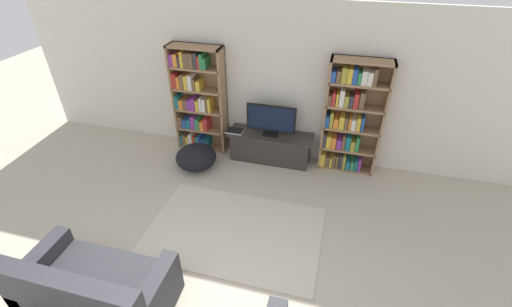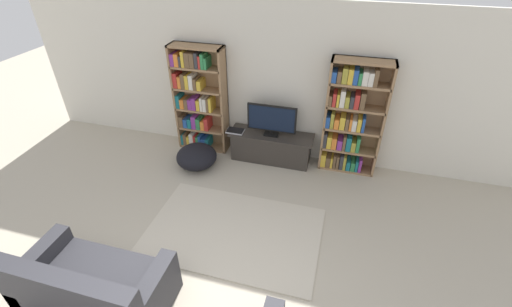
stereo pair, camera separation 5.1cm
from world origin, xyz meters
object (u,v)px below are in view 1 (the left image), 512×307
(bookshelf_right, at_px, (350,119))
(couch_left_sectional, at_px, (95,290))
(beanbag_ottoman, at_px, (196,157))
(tv_stand, at_px, (270,147))
(laptop, at_px, (235,131))
(television, at_px, (271,120))
(bookshelf_left, at_px, (197,100))

(bookshelf_right, distance_m, couch_left_sectional, 4.12)
(couch_left_sectional, height_order, beanbag_ottoman, couch_left_sectional)
(bookshelf_right, relative_size, tv_stand, 1.32)
(tv_stand, height_order, beanbag_ottoman, tv_stand)
(laptop, height_order, beanbag_ottoman, laptop)
(television, distance_m, beanbag_ottoman, 1.41)
(bookshelf_left, bearing_deg, bookshelf_right, -0.01)
(bookshelf_left, distance_m, tv_stand, 1.50)
(bookshelf_right, xyz_separation_m, couch_left_sectional, (-2.38, -3.30, -0.64))
(television, bearing_deg, bookshelf_right, 5.57)
(television, bearing_deg, tv_stand, 90.00)
(beanbag_ottoman, bearing_deg, tv_stand, 24.55)
(bookshelf_right, bearing_deg, beanbag_ottoman, -165.14)
(laptop, relative_size, beanbag_ottoman, 0.43)
(bookshelf_left, xyz_separation_m, laptop, (0.72, -0.18, -0.42))
(bookshelf_left, xyz_separation_m, couch_left_sectional, (0.19, -3.30, -0.66))
(bookshelf_left, height_order, tv_stand, bookshelf_left)
(television, xyz_separation_m, beanbag_ottoman, (-1.16, -0.52, -0.61))
(tv_stand, height_order, couch_left_sectional, couch_left_sectional)
(bookshelf_left, relative_size, laptop, 6.40)
(beanbag_ottoman, bearing_deg, laptop, 39.69)
(bookshelf_left, relative_size, bookshelf_right, 1.00)
(laptop, bearing_deg, beanbag_ottoman, -140.31)
(tv_stand, xyz_separation_m, beanbag_ottoman, (-1.16, -0.53, -0.07))
(couch_left_sectional, bearing_deg, tv_stand, 70.23)
(bookshelf_right, relative_size, beanbag_ottoman, 2.76)
(bookshelf_left, xyz_separation_m, beanbag_ottoman, (0.18, -0.64, -0.75))
(bookshelf_left, relative_size, television, 2.29)
(bookshelf_right, xyz_separation_m, beanbag_ottoman, (-2.39, -0.64, -0.73))
(television, relative_size, couch_left_sectional, 0.53)
(couch_left_sectional, bearing_deg, television, 70.14)
(tv_stand, xyz_separation_m, laptop, (-0.62, -0.08, 0.26))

